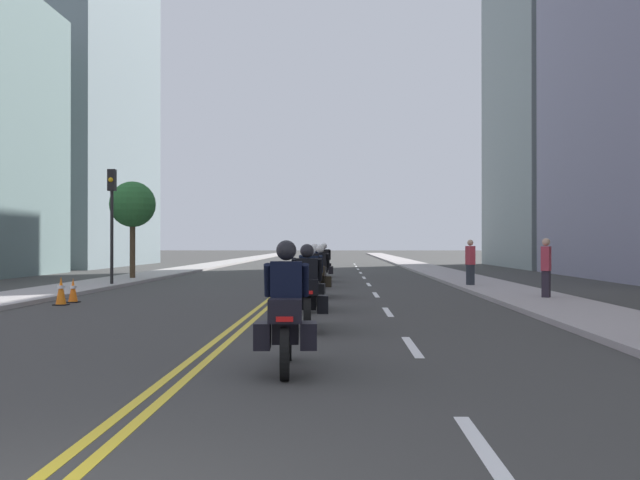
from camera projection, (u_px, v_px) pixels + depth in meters
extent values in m
plane|color=#393937|center=(312.00, 267.00, 51.87)|extent=(264.00, 264.00, 0.00)
cube|color=#9F9A97|center=(205.00, 266.00, 52.07)|extent=(2.50, 144.00, 0.12)
cube|color=#A19998|center=(420.00, 266.00, 51.67)|extent=(2.50, 144.00, 0.12)
cube|color=yellow|center=(310.00, 267.00, 51.87)|extent=(0.12, 132.00, 0.01)
cube|color=yellow|center=(314.00, 267.00, 51.86)|extent=(0.12, 132.00, 0.01)
cube|color=silver|center=(486.00, 453.00, 5.80)|extent=(0.14, 2.40, 0.01)
cube|color=silver|center=(412.00, 346.00, 11.80)|extent=(0.14, 2.40, 0.01)
cube|color=silver|center=(388.00, 312.00, 17.80)|extent=(0.14, 2.40, 0.01)
cube|color=silver|center=(376.00, 295.00, 23.79)|extent=(0.14, 2.40, 0.01)
cube|color=silver|center=(369.00, 284.00, 29.79)|extent=(0.14, 2.40, 0.01)
cube|color=silver|center=(364.00, 278.00, 35.79)|extent=(0.14, 2.40, 0.01)
cube|color=silver|center=(361.00, 273.00, 41.79)|extent=(0.14, 2.40, 0.01)
cube|color=silver|center=(358.00, 269.00, 47.78)|extent=(0.14, 2.40, 0.01)
cube|color=silver|center=(356.00, 266.00, 53.78)|extent=(0.14, 2.40, 0.01)
cube|color=silver|center=(354.00, 264.00, 59.78)|extent=(0.14, 2.40, 0.01)
cube|color=slate|center=(64.00, 60.00, 55.04)|extent=(9.80, 18.44, 30.01)
cube|color=gray|center=(551.00, 62.00, 52.74)|extent=(6.66, 15.90, 28.71)
cube|color=#2D3847|center=(599.00, 164.00, 52.62)|extent=(0.04, 13.35, 0.90)
cube|color=#2D3847|center=(599.00, 89.00, 52.64)|extent=(0.04, 13.35, 0.90)
cube|color=#2D3847|center=(599.00, 13.00, 52.67)|extent=(0.04, 13.35, 0.90)
cylinder|color=black|center=(288.00, 338.00, 10.41)|extent=(0.14, 0.63, 0.63)
cylinder|color=black|center=(285.00, 354.00, 8.88)|extent=(0.14, 0.63, 0.63)
cube|color=silver|center=(288.00, 314.00, 10.41)|extent=(0.16, 0.33, 0.04)
cube|color=black|center=(286.00, 323.00, 9.64)|extent=(0.38, 1.18, 0.40)
cube|color=black|center=(285.00, 311.00, 8.95)|extent=(0.42, 0.38, 0.28)
cube|color=red|center=(285.00, 319.00, 8.76)|extent=(0.20, 0.04, 0.06)
cube|color=black|center=(262.00, 336.00, 9.18)|extent=(0.22, 0.45, 0.32)
cube|color=black|center=(308.00, 335.00, 9.19)|extent=(0.22, 0.45, 0.32)
cube|color=#B2C1CC|center=(287.00, 291.00, 10.13)|extent=(0.37, 0.14, 0.36)
cube|color=black|center=(286.00, 285.00, 9.59)|extent=(0.41, 0.28, 0.59)
cylinder|color=black|center=(268.00, 280.00, 9.74)|extent=(0.11, 0.29, 0.45)
cylinder|color=black|center=(305.00, 280.00, 9.75)|extent=(0.11, 0.29, 0.45)
sphere|color=black|center=(286.00, 250.00, 9.63)|extent=(0.26, 0.26, 0.26)
cylinder|color=black|center=(307.00, 308.00, 14.91)|extent=(0.16, 0.67, 0.66)
cylinder|color=black|center=(307.00, 316.00, 13.41)|extent=(0.16, 0.67, 0.66)
cube|color=silver|center=(307.00, 291.00, 14.91)|extent=(0.16, 0.33, 0.04)
cube|color=black|center=(307.00, 297.00, 14.16)|extent=(0.37, 1.15, 0.40)
cube|color=black|center=(307.00, 287.00, 13.49)|extent=(0.42, 0.38, 0.28)
cube|color=red|center=(307.00, 292.00, 13.30)|extent=(0.20, 0.04, 0.06)
cube|color=black|center=(292.00, 304.00, 13.71)|extent=(0.22, 0.45, 0.32)
cube|color=black|center=(322.00, 304.00, 13.72)|extent=(0.22, 0.45, 0.32)
cube|color=#B2C1CC|center=(307.00, 276.00, 14.65)|extent=(0.37, 0.14, 0.36)
cube|color=black|center=(307.00, 272.00, 14.12)|extent=(0.41, 0.28, 0.53)
cylinder|color=black|center=(294.00, 269.00, 14.26)|extent=(0.11, 0.29, 0.45)
cylinder|color=black|center=(320.00, 269.00, 14.27)|extent=(0.11, 0.29, 0.45)
sphere|color=black|center=(307.00, 251.00, 14.15)|extent=(0.26, 0.26, 0.26)
cylinder|color=black|center=(314.00, 294.00, 19.14)|extent=(0.17, 0.66, 0.65)
cylinder|color=black|center=(307.00, 299.00, 17.55)|extent=(0.17, 0.66, 0.65)
cube|color=silver|center=(314.00, 281.00, 19.14)|extent=(0.16, 0.33, 0.04)
cube|color=black|center=(311.00, 285.00, 18.35)|extent=(0.38, 1.23, 0.40)
cube|color=black|center=(308.00, 277.00, 17.63)|extent=(0.42, 0.38, 0.28)
cube|color=red|center=(307.00, 281.00, 17.44)|extent=(0.20, 0.04, 0.06)
cube|color=black|center=(297.00, 290.00, 17.89)|extent=(0.22, 0.45, 0.32)
cube|color=black|center=(321.00, 290.00, 17.85)|extent=(0.22, 0.45, 0.32)
cube|color=#B2C1CC|center=(313.00, 269.00, 18.86)|extent=(0.37, 0.14, 0.36)
cube|color=black|center=(310.00, 266.00, 18.30)|extent=(0.41, 0.28, 0.51)
cylinder|color=black|center=(301.00, 264.00, 18.47)|extent=(0.11, 0.29, 0.45)
cylinder|color=black|center=(321.00, 264.00, 18.43)|extent=(0.11, 0.29, 0.45)
sphere|color=white|center=(311.00, 250.00, 18.33)|extent=(0.26, 0.26, 0.26)
cylinder|color=black|center=(322.00, 285.00, 23.70)|extent=(0.16, 0.63, 0.63)
cylinder|color=black|center=(318.00, 288.00, 22.08)|extent=(0.16, 0.63, 0.63)
cube|color=silver|center=(322.00, 274.00, 23.70)|extent=(0.15, 0.32, 0.04)
cube|color=black|center=(320.00, 277.00, 22.89)|extent=(0.36, 1.24, 0.40)
cube|color=black|center=(318.00, 271.00, 22.17)|extent=(0.41, 0.37, 0.28)
cube|color=red|center=(318.00, 274.00, 21.98)|extent=(0.20, 0.04, 0.06)
cube|color=black|center=(309.00, 281.00, 22.42)|extent=(0.22, 0.45, 0.32)
cube|color=black|center=(328.00, 281.00, 22.39)|extent=(0.22, 0.45, 0.32)
cube|color=#B2C1CC|center=(321.00, 264.00, 23.41)|extent=(0.36, 0.14, 0.36)
cube|color=black|center=(320.00, 262.00, 22.85)|extent=(0.41, 0.27, 0.52)
cylinder|color=black|center=(312.00, 260.00, 23.01)|extent=(0.11, 0.28, 0.45)
cylinder|color=black|center=(328.00, 260.00, 22.98)|extent=(0.11, 0.28, 0.45)
sphere|color=white|center=(320.00, 249.00, 22.88)|extent=(0.26, 0.26, 0.26)
cylinder|color=black|center=(316.00, 277.00, 28.67)|extent=(0.14, 0.68, 0.68)
cylinder|color=black|center=(313.00, 279.00, 27.06)|extent=(0.14, 0.68, 0.68)
cube|color=silver|center=(316.00, 268.00, 28.67)|extent=(0.15, 0.32, 0.04)
cube|color=black|center=(315.00, 271.00, 27.87)|extent=(0.35, 1.23, 0.40)
cube|color=black|center=(314.00, 265.00, 27.14)|extent=(0.41, 0.37, 0.28)
cube|color=red|center=(313.00, 268.00, 26.95)|extent=(0.20, 0.03, 0.06)
cube|color=black|center=(306.00, 274.00, 27.40)|extent=(0.21, 0.44, 0.32)
cube|color=black|center=(322.00, 274.00, 27.37)|extent=(0.21, 0.44, 0.32)
cube|color=#B2C1CC|center=(315.00, 260.00, 28.38)|extent=(0.36, 0.13, 0.36)
cube|color=black|center=(315.00, 258.00, 27.82)|extent=(0.41, 0.27, 0.52)
cylinder|color=black|center=(308.00, 257.00, 27.98)|extent=(0.11, 0.28, 0.45)
cylinder|color=black|center=(321.00, 257.00, 27.96)|extent=(0.11, 0.28, 0.45)
sphere|color=white|center=(315.00, 247.00, 27.85)|extent=(0.26, 0.26, 0.26)
cylinder|color=black|center=(324.00, 273.00, 32.94)|extent=(0.16, 0.66, 0.65)
cylinder|color=black|center=(324.00, 275.00, 31.35)|extent=(0.16, 0.66, 0.65)
cube|color=silver|center=(324.00, 265.00, 32.94)|extent=(0.15, 0.32, 0.04)
cube|color=black|center=(324.00, 267.00, 32.14)|extent=(0.35, 1.22, 0.40)
cube|color=black|center=(324.00, 263.00, 31.43)|extent=(0.41, 0.37, 0.28)
cube|color=red|center=(324.00, 265.00, 31.24)|extent=(0.20, 0.04, 0.06)
cube|color=black|center=(317.00, 270.00, 31.67)|extent=(0.21, 0.44, 0.32)
cube|color=black|center=(331.00, 270.00, 31.66)|extent=(0.21, 0.44, 0.32)
cube|color=#B2C1CC|center=(324.00, 258.00, 32.66)|extent=(0.36, 0.13, 0.36)
cube|color=black|center=(324.00, 256.00, 32.10)|extent=(0.41, 0.27, 0.57)
cylinder|color=black|center=(318.00, 255.00, 32.25)|extent=(0.11, 0.28, 0.45)
cylinder|color=black|center=(330.00, 255.00, 32.25)|extent=(0.11, 0.28, 0.45)
sphere|color=white|center=(324.00, 246.00, 32.13)|extent=(0.26, 0.26, 0.26)
cylinder|color=black|center=(324.00, 270.00, 37.45)|extent=(0.14, 0.66, 0.66)
cylinder|color=black|center=(323.00, 271.00, 35.96)|extent=(0.14, 0.66, 0.66)
cube|color=silver|center=(324.00, 262.00, 37.45)|extent=(0.14, 0.32, 0.04)
cube|color=black|center=(324.00, 264.00, 36.71)|extent=(0.33, 1.14, 0.40)
cube|color=black|center=(323.00, 260.00, 36.04)|extent=(0.40, 0.36, 0.28)
cube|color=red|center=(323.00, 262.00, 35.85)|extent=(0.20, 0.03, 0.06)
cube|color=black|center=(318.00, 267.00, 36.27)|extent=(0.20, 0.44, 0.32)
cube|color=black|center=(329.00, 267.00, 36.25)|extent=(0.20, 0.44, 0.32)
cube|color=#B2C1CC|center=(324.00, 256.00, 37.19)|extent=(0.36, 0.12, 0.36)
cube|color=black|center=(324.00, 255.00, 36.66)|extent=(0.40, 0.26, 0.53)
cylinder|color=black|center=(319.00, 254.00, 36.82)|extent=(0.10, 0.28, 0.45)
cylinder|color=black|center=(329.00, 254.00, 36.80)|extent=(0.10, 0.28, 0.45)
sphere|color=white|center=(324.00, 246.00, 36.69)|extent=(0.26, 0.26, 0.26)
cube|color=black|center=(73.00, 302.00, 20.67)|extent=(0.32, 0.32, 0.03)
cone|color=orange|center=(73.00, 290.00, 20.67)|extent=(0.26, 0.26, 0.64)
cylinder|color=white|center=(73.00, 287.00, 20.67)|extent=(0.17, 0.17, 0.08)
cube|color=black|center=(61.00, 305.00, 19.76)|extent=(0.35, 0.35, 0.03)
cone|color=orange|center=(61.00, 290.00, 19.76)|extent=(0.28, 0.28, 0.73)
cylinder|color=white|center=(61.00, 287.00, 19.76)|extent=(0.19, 0.19, 0.08)
cylinder|color=black|center=(112.00, 238.00, 28.04)|extent=(0.12, 0.12, 3.63)
cube|color=black|center=(112.00, 180.00, 28.05)|extent=(0.28, 0.28, 0.80)
sphere|color=yellow|center=(111.00, 180.00, 27.90)|extent=(0.18, 0.18, 0.18)
cube|color=#28222D|center=(546.00, 286.00, 21.03)|extent=(0.30, 0.34, 0.86)
cube|color=#B03646|center=(546.00, 259.00, 21.04)|extent=(0.36, 0.42, 0.68)
sphere|color=tan|center=(546.00, 242.00, 21.04)|extent=(0.22, 0.22, 0.22)
cube|color=#43A150|center=(548.00, 267.00, 21.23)|extent=(0.16, 0.19, 0.24)
cube|color=#262B32|center=(470.00, 276.00, 27.33)|extent=(0.28, 0.33, 0.85)
cube|color=#B83440|center=(470.00, 255.00, 27.34)|extent=(0.32, 0.41, 0.68)
sphere|color=tan|center=(470.00, 243.00, 27.34)|extent=(0.22, 0.22, 0.22)
cylinder|color=#473724|center=(133.00, 250.00, 33.08)|extent=(0.24, 0.24, 2.64)
sphere|color=#2B6731|center=(133.00, 204.00, 33.09)|extent=(2.01, 2.01, 2.01)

